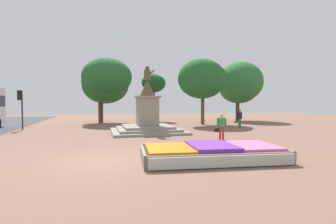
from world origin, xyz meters
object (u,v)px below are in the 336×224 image
(flower_planter, at_px, (212,153))
(pedestrian_with_handbag, at_px, (221,125))
(traffic_light_far_corner, at_px, (21,102))
(pedestrian_crossing_plaza, at_px, (240,117))
(statue_monument, at_px, (147,119))

(flower_planter, distance_m, pedestrian_with_handbag, 5.67)
(traffic_light_far_corner, relative_size, pedestrian_crossing_plaza, 2.00)
(statue_monument, bearing_deg, flower_planter, -85.33)
(flower_planter, xyz_separation_m, pedestrian_crossing_plaza, (7.69, 11.39, 0.65))
(statue_monument, relative_size, pedestrian_crossing_plaza, 3.27)
(flower_planter, bearing_deg, pedestrian_crossing_plaza, 55.95)
(pedestrian_with_handbag, bearing_deg, pedestrian_crossing_plaza, 52.68)
(traffic_light_far_corner, xyz_separation_m, pedestrian_crossing_plaza, (18.27, -3.02, -1.35))
(flower_planter, bearing_deg, traffic_light_far_corner, 126.28)
(flower_planter, xyz_separation_m, statue_monument, (-0.82, 10.00, 0.70))
(flower_planter, relative_size, pedestrian_with_handbag, 3.60)
(flower_planter, xyz_separation_m, pedestrian_with_handbag, (2.76, 4.91, 0.61))
(flower_planter, distance_m, pedestrian_crossing_plaza, 13.76)
(statue_monument, bearing_deg, pedestrian_crossing_plaza, 9.22)
(statue_monument, bearing_deg, pedestrian_with_handbag, -54.88)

